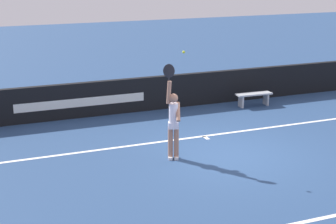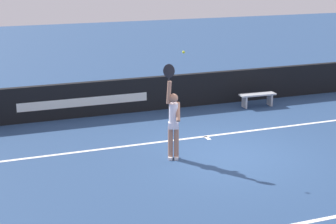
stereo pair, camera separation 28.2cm
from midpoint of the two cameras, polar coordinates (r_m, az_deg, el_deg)
ground_plane at (r=13.84m, az=7.21°, el=-4.50°), size 60.00×60.00×0.00m
court_lines at (r=12.93m, az=9.51°, el=-6.10°), size 11.89×5.46×0.00m
back_wall at (r=17.76m, az=0.26°, el=2.13°), size 16.56×0.21×1.11m
tennis_player at (r=13.12m, az=1.18°, el=-0.91°), size 0.45×0.45×2.41m
tennis_ball at (r=12.55m, az=2.32°, el=6.40°), size 0.07×0.07×0.07m
courtside_bench_near at (r=18.30m, az=9.95°, el=1.59°), size 1.26×0.41×0.45m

